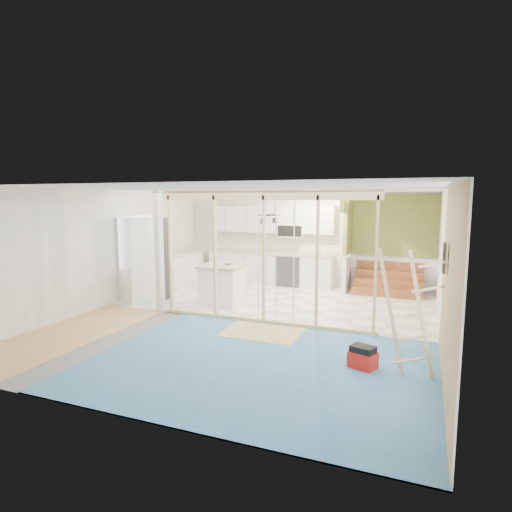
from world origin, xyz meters
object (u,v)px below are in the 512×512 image
at_px(fridge, 139,259).
at_px(island, 222,285).
at_px(toolbox, 363,358).
at_px(ladder, 410,314).

bearing_deg(fridge, island, 38.49).
height_order(toolbox, ladder, ladder).
height_order(fridge, ladder, fridge).
distance_m(island, toolbox, 4.49).
bearing_deg(fridge, toolbox, 2.76).
xyz_separation_m(island, toolbox, (3.57, -2.70, -0.30)).
relative_size(fridge, island, 2.00).
xyz_separation_m(toolbox, ladder, (0.61, -0.09, 0.74)).
relative_size(fridge, ladder, 1.15).
xyz_separation_m(fridge, island, (1.95, 0.48, -0.55)).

